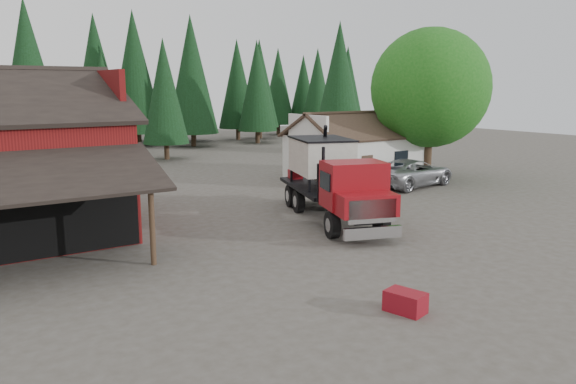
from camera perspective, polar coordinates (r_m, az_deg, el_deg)
ground at (r=21.64m, az=2.67°, el=-6.26°), size 120.00×120.00×0.00m
farmhouse at (r=39.25m, az=6.76°, el=3.82°), size 8.60×6.42×4.65m
deciduous_tree at (r=39.60m, az=14.28°, el=9.79°), size 8.00×8.00×10.20m
conifer_backdrop at (r=60.26m, az=-21.76°, el=3.92°), size 76.00×16.00×16.00m
near_pine_b at (r=50.12m, az=-12.45°, el=9.96°), size 3.96×3.96×10.40m
near_pine_c at (r=54.74m, az=5.23°, el=11.25°), size 4.84×4.84×12.40m
near_pine_d at (r=51.34m, az=-24.85°, el=10.93°), size 5.28×5.28×13.40m
feed_truck at (r=26.68m, az=4.54°, el=1.48°), size 5.55×10.03×4.38m
silver_car at (r=36.80m, az=12.46°, el=1.94°), size 6.61×3.76×1.74m
equip_box at (r=16.51m, az=11.83°, el=-10.86°), size 0.96×1.24×0.60m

